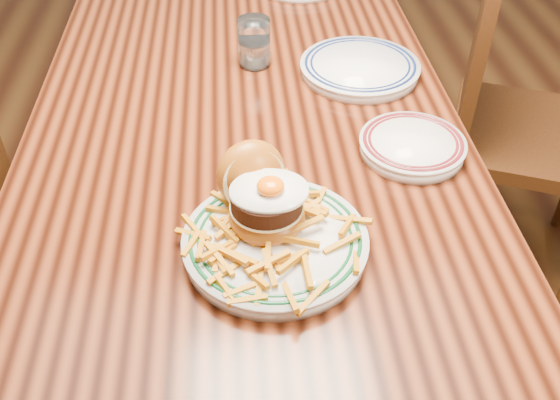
{
  "coord_description": "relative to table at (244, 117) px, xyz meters",
  "views": [
    {
      "loc": [
        -0.01,
        -1.18,
        1.44
      ],
      "look_at": [
        0.04,
        -0.47,
        0.82
      ],
      "focal_mm": 40.0,
      "sensor_mm": 36.0,
      "label": 1
    }
  ],
  "objects": [
    {
      "name": "main_plate",
      "position": [
        0.03,
        -0.49,
        0.13
      ],
      "size": [
        0.28,
        0.3,
        0.14
      ],
      "rotation": [
        0.0,
        0.0,
        0.3
      ],
      "color": "white",
      "rests_on": "table"
    },
    {
      "name": "water_glass",
      "position": [
        0.03,
        0.08,
        0.13
      ],
      "size": [
        0.07,
        0.07,
        0.11
      ],
      "color": "white",
      "rests_on": "table"
    },
    {
      "name": "table",
      "position": [
        0.0,
        0.0,
        0.0
      ],
      "size": [
        0.85,
        1.6,
        0.75
      ],
      "color": "black",
      "rests_on": "floor"
    },
    {
      "name": "chair_right",
      "position": [
        0.73,
        0.2,
        -0.16
      ],
      "size": [
        0.57,
        0.57,
        0.93
      ],
      "rotation": [
        0.0,
        0.0,
        2.76
      ],
      "color": "#3C1F0C",
      "rests_on": "floor"
    },
    {
      "name": "side_plate",
      "position": [
        0.3,
        -0.27,
        0.11
      ],
      "size": [
        0.19,
        0.19,
        0.03
      ],
      "rotation": [
        0.0,
        0.0,
        0.34
      ],
      "color": "white",
      "rests_on": "table"
    },
    {
      "name": "floor",
      "position": [
        0.0,
        0.0,
        -0.66
      ],
      "size": [
        6.0,
        6.0,
        0.0
      ],
      "primitive_type": "plane",
      "color": "black",
      "rests_on": "ground"
    },
    {
      "name": "rear_plate",
      "position": [
        0.26,
        0.02,
        0.1
      ],
      "size": [
        0.26,
        0.26,
        0.03
      ],
      "rotation": [
        0.0,
        0.0,
        -0.09
      ],
      "color": "white",
      "rests_on": "table"
    }
  ]
}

